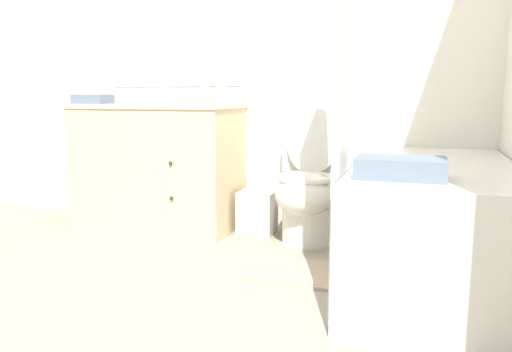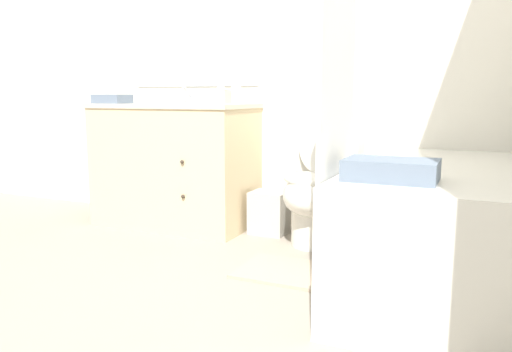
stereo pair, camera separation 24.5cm
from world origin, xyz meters
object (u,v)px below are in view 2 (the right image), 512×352
soap_dispenser (236,91)px  bath_mat (290,272)px  bathtub (436,226)px  hand_towel_folded (112,99)px  sink_faucet (190,98)px  vanity_cabinet (176,163)px  tissue_box (221,96)px  toilet (319,187)px  bath_towel_folded (391,170)px  wastebasket (269,213)px

soap_dispenser → bath_mat: 1.30m
bathtub → hand_towel_folded: 2.26m
sink_faucet → bath_mat: (1.08, -0.81, -0.87)m
bathtub → vanity_cabinet: bearing=164.6°
vanity_cabinet → bath_mat: bearing=-29.5°
bathtub → tissue_box: (-1.47, 0.62, 0.60)m
toilet → bath_towel_folded: bearing=-58.5°
bathtub → tissue_box: bearing=157.2°
toilet → bath_mat: 0.66m
bathtub → soap_dispenser: bearing=157.7°
tissue_box → hand_towel_folded: 0.75m
hand_towel_folded → bath_mat: size_ratio=0.44×
bathtub → soap_dispenser: 1.56m
wastebasket → bath_towel_folded: size_ratio=0.81×
vanity_cabinet → sink_faucet: bearing=90.0°
tissue_box → bath_towel_folded: bearing=-39.8°
toilet → tissue_box: 0.95m
bath_towel_folded → bath_mat: size_ratio=0.66×
bathtub → wastebasket: bathtub is taller
tissue_box → hand_towel_folded: tissue_box is taller
sink_faucet → tissue_box: 0.30m
tissue_box → bath_mat: size_ratio=0.28×
tissue_box → bath_towel_folded: 1.76m
toilet → sink_faucet: bearing=167.0°
tissue_box → bath_mat: 1.40m
wastebasket → tissue_box: tissue_box is taller
toilet → bath_mat: toilet is taller
hand_towel_folded → bath_towel_folded: (2.02, -0.81, -0.26)m
bathtub → bath_towel_folded: (-0.14, -0.49, 0.33)m
tissue_box → hand_towel_folded: bearing=-156.4°
sink_faucet → toilet: size_ratio=0.17×
sink_faucet → soap_dispenser: size_ratio=0.76×
hand_towel_folded → wastebasket: bearing=10.9°
toilet → hand_towel_folded: bearing=-175.1°
wastebasket → soap_dispenser: bearing=176.6°
hand_towel_folded → bath_mat: hand_towel_folded is taller
vanity_cabinet → toilet: 1.05m
bathtub → bath_mat: bearing=-169.7°
soap_dispenser → hand_towel_folded: bearing=-165.1°
toilet → bath_towel_folded: 1.13m
toilet → hand_towel_folded: 1.54m
tissue_box → bath_towel_folded: size_ratio=0.43×
bathtub → wastebasket: (-1.07, 0.53, -0.15)m
bath_towel_folded → tissue_box: bearing=140.2°
vanity_cabinet → bathtub: bearing=-15.4°
vanity_cabinet → wastebasket: bearing=3.4°
sink_faucet → tissue_box: size_ratio=0.97×
tissue_box → hand_towel_folded: (-0.68, -0.30, -0.02)m
soap_dispenser → bath_towel_folded: soap_dispenser is taller
vanity_cabinet → bathtub: vanity_cabinet is taller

